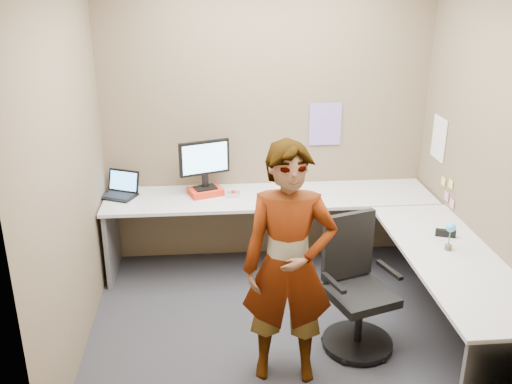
{
  "coord_description": "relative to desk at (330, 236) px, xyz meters",
  "views": [
    {
      "loc": [
        -0.53,
        -3.79,
        2.62
      ],
      "look_at": [
        -0.18,
        0.25,
        1.05
      ],
      "focal_mm": 40.0,
      "sensor_mm": 36.0,
      "label": 1
    }
  ],
  "objects": [
    {
      "name": "office_chair",
      "position": [
        0.07,
        -0.64,
        -0.18
      ],
      "size": [
        0.57,
        0.55,
        0.99
      ],
      "rotation": [
        0.0,
        0.0,
        0.32
      ],
      "color": "black",
      "rests_on": "ground"
    },
    {
      "name": "stapler",
      "position": [
        0.81,
        -0.37,
        0.17
      ],
      "size": [
        0.15,
        0.09,
        0.05
      ],
      "primitive_type": "cube",
      "rotation": [
        0.0,
        0.0,
        -0.35
      ],
      "color": "black",
      "rests_on": "desk"
    },
    {
      "name": "ground",
      "position": [
        -0.44,
        -0.39,
        -0.59
      ],
      "size": [
        3.0,
        3.0,
        0.0
      ],
      "primitive_type": "plane",
      "color": "#222327",
      "rests_on": "ground"
    },
    {
      "name": "trackball_mouse",
      "position": [
        -0.76,
        0.58,
        0.17
      ],
      "size": [
        0.12,
        0.08,
        0.07
      ],
      "color": "#B7B7BC",
      "rests_on": "desk"
    },
    {
      "name": "laptop",
      "position": [
        -1.78,
        0.71,
        0.2
      ],
      "size": [
        0.38,
        0.36,
        0.22
      ],
      "rotation": [
        0.0,
        0.0,
        -0.42
      ],
      "color": "black",
      "rests_on": "desk"
    },
    {
      "name": "calendar_white",
      "position": [
        1.05,
        0.51,
        0.66
      ],
      "size": [
        0.01,
        0.28,
        0.38
      ],
      "primitive_type": "cube",
      "color": "white",
      "rests_on": "wall_right"
    },
    {
      "name": "person",
      "position": [
        -0.48,
        -0.93,
        0.25
      ],
      "size": [
        0.65,
        0.47,
        1.67
      ],
      "primitive_type": "imported",
      "rotation": [
        0.0,
        0.0,
        -0.12
      ],
      "color": "#999399",
      "rests_on": "ground"
    },
    {
      "name": "flower",
      "position": [
        0.74,
        -0.59,
        0.28
      ],
      "size": [
        0.07,
        0.07,
        0.22
      ],
      "color": "brown",
      "rests_on": "desk"
    },
    {
      "name": "monitor",
      "position": [
        -1.01,
        0.68,
        0.46
      ],
      "size": [
        0.45,
        0.21,
        0.44
      ],
      "rotation": [
        0.0,
        0.0,
        0.34
      ],
      "color": "black",
      "rests_on": "paper_ream"
    },
    {
      "name": "sticky_note_c",
      "position": [
        1.05,
        0.09,
        0.21
      ],
      "size": [
        0.01,
        0.07,
        0.07
      ],
      "primitive_type": "cube",
      "color": "pink",
      "rests_on": "wall_right"
    },
    {
      "name": "desk",
      "position": [
        0.0,
        0.0,
        0.0
      ],
      "size": [
        2.98,
        2.58,
        0.73
      ],
      "color": "#BBBBBB",
      "rests_on": "ground"
    },
    {
      "name": "wall_back",
      "position": [
        -0.44,
        0.91,
        0.76
      ],
      "size": [
        3.0,
        0.0,
        3.0
      ],
      "primitive_type": "plane",
      "rotation": [
        1.57,
        0.0,
        0.0
      ],
      "color": "brown",
      "rests_on": "ground"
    },
    {
      "name": "wall_left",
      "position": [
        -1.94,
        -0.39,
        0.76
      ],
      "size": [
        0.0,
        2.7,
        2.7
      ],
      "primitive_type": "plane",
      "rotation": [
        1.57,
        0.0,
        1.57
      ],
      "color": "brown",
      "rests_on": "ground"
    },
    {
      "name": "sticky_note_a",
      "position": [
        1.05,
        0.16,
        0.36
      ],
      "size": [
        0.01,
        0.07,
        0.07
      ],
      "primitive_type": "cube",
      "color": "#F2E059",
      "rests_on": "wall_right"
    },
    {
      "name": "calendar_purple",
      "position": [
        0.11,
        0.9,
        0.71
      ],
      "size": [
        0.3,
        0.01,
        0.4
      ],
      "primitive_type": "cube",
      "color": "#846BB7",
      "rests_on": "wall_back"
    },
    {
      "name": "sticky_note_b",
      "position": [
        1.05,
        0.21,
        0.23
      ],
      "size": [
        0.01,
        0.07,
        0.07
      ],
      "primitive_type": "cube",
      "color": "pink",
      "rests_on": "wall_right"
    },
    {
      "name": "sticky_note_d",
      "position": [
        1.05,
        0.31,
        0.33
      ],
      "size": [
        0.01,
        0.07,
        0.07
      ],
      "primitive_type": "cube",
      "color": "#F2E059",
      "rests_on": "wall_right"
    },
    {
      "name": "origami",
      "position": [
        -0.53,
        0.38,
        0.17
      ],
      "size": [
        0.1,
        0.1,
        0.06
      ],
      "primitive_type": "cone",
      "color": "white",
      "rests_on": "desk"
    },
    {
      "name": "wall_right",
      "position": [
        1.06,
        -0.39,
        0.76
      ],
      "size": [
        0.0,
        2.7,
        2.7
      ],
      "primitive_type": "plane",
      "rotation": [
        1.57,
        0.0,
        -1.57
      ],
      "color": "brown",
      "rests_on": "ground"
    },
    {
      "name": "paper_ream",
      "position": [
        -1.01,
        0.66,
        0.17
      ],
      "size": [
        0.35,
        0.3,
        0.06
      ],
      "primitive_type": "cube",
      "rotation": [
        0.0,
        0.0,
        0.34
      ],
      "color": "red",
      "rests_on": "desk"
    }
  ]
}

